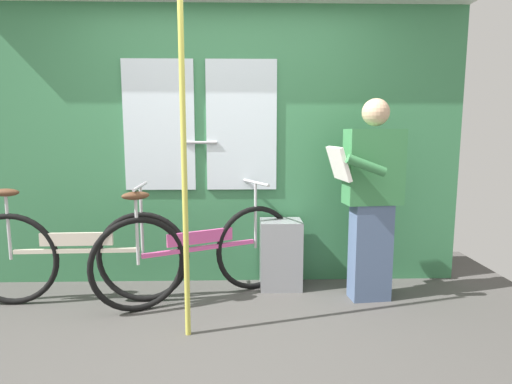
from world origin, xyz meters
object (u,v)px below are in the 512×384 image
bicycle_near_door (76,255)px  handrail_pole (184,154)px  bicycle_leaning_behind (200,253)px  passenger_reading_newspaper (371,196)px  trash_bin_by_wall (281,254)px

bicycle_near_door → handrail_pole: handrail_pole is taller
bicycle_near_door → handrail_pole: bearing=-32.2°
bicycle_leaning_behind → passenger_reading_newspaper: bearing=-27.2°
bicycle_leaning_behind → handrail_pole: bearing=-118.3°
bicycle_near_door → bicycle_leaning_behind: bicycle_near_door is taller
bicycle_leaning_behind → passenger_reading_newspaper: passenger_reading_newspaper is taller
passenger_reading_newspaper → trash_bin_by_wall: bearing=-27.2°
passenger_reading_newspaper → trash_bin_by_wall: (-0.68, 0.26, -0.54)m
bicycle_leaning_behind → passenger_reading_newspaper: size_ratio=0.97×
bicycle_leaning_behind → trash_bin_by_wall: 0.71m
handrail_pole → trash_bin_by_wall: bearing=50.7°
bicycle_near_door → bicycle_leaning_behind: (0.95, 0.05, -0.00)m
bicycle_near_door → passenger_reading_newspaper: size_ratio=1.09×
trash_bin_by_wall → passenger_reading_newspaper: bearing=-21.2°
bicycle_leaning_behind → handrail_pole: handrail_pole is taller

